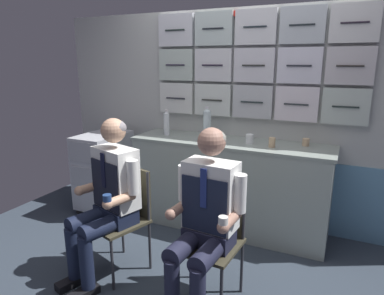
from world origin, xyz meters
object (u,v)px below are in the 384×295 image
service_trolley (104,169)px  paper_cup_blue (250,139)px  water_bottle_short (167,123)px  crew_member_right (205,214)px  crew_member_left (108,193)px  folding_chair_right (215,228)px  folding_chair_left (126,208)px

service_trolley → paper_cup_blue: 1.70m
service_trolley → water_bottle_short: water_bottle_short is taller
crew_member_right → paper_cup_blue: (-0.04, 1.16, 0.27)m
crew_member_left → folding_chair_right: (0.82, 0.14, -0.17)m
service_trolley → folding_chair_left: bearing=-42.7°
folding_chair_left → folding_chair_right: same height
folding_chair_left → crew_member_left: size_ratio=0.67×
folding_chair_left → folding_chair_right: size_ratio=1.00×
folding_chair_left → water_bottle_short: water_bottle_short is taller
service_trolley → folding_chair_right: 1.87m
crew_member_right → water_bottle_short: (-0.93, 1.16, 0.35)m
folding_chair_left → crew_member_right: crew_member_right is taller
folding_chair_left → crew_member_right: bearing=-12.7°
folding_chair_left → water_bottle_short: size_ratio=3.11×
folding_chair_left → crew_member_left: 0.24m
folding_chair_right → water_bottle_short: bearing=133.2°
service_trolley → crew_member_left: size_ratio=0.70×
crew_member_left → crew_member_right: (0.81, -0.02, -0.00)m
folding_chair_left → water_bottle_short: (-0.17, 0.99, 0.52)m
crew_member_right → crew_member_left: bearing=178.7°
crew_member_right → water_bottle_short: bearing=128.7°
crew_member_left → crew_member_right: crew_member_left is taller
service_trolley → paper_cup_blue: bearing=5.5°
crew_member_left → water_bottle_short: (-0.12, 1.14, 0.35)m
crew_member_left → water_bottle_short: bearing=96.1°
crew_member_right → folding_chair_right: bearing=86.2°
folding_chair_left → paper_cup_blue: size_ratio=9.60×
folding_chair_right → water_bottle_short: 1.47m
water_bottle_short → paper_cup_blue: bearing=-0.3°
folding_chair_left → crew_member_left: crew_member_left is taller
service_trolley → crew_member_left: bearing=-49.1°
service_trolley → paper_cup_blue: size_ratio=10.09×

